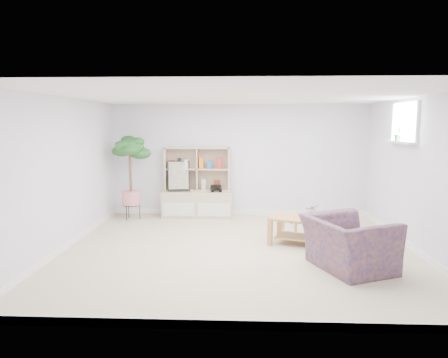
{
  "coord_description": "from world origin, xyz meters",
  "views": [
    {
      "loc": [
        0.03,
        -6.13,
        1.99
      ],
      "look_at": [
        -0.25,
        0.56,
        1.05
      ],
      "focal_mm": 32.0,
      "sensor_mm": 36.0,
      "label": 1
    }
  ],
  "objects_px": {
    "floor_tree": "(131,178)",
    "armchair": "(348,240)",
    "coffee_table": "(306,231)",
    "storage_unit": "(197,182)"
  },
  "relations": [
    {
      "from": "floor_tree",
      "to": "armchair",
      "type": "relative_size",
      "value": 1.58
    },
    {
      "from": "armchair",
      "to": "floor_tree",
      "type": "bearing_deg",
      "value": 31.44
    },
    {
      "from": "coffee_table",
      "to": "floor_tree",
      "type": "distance_m",
      "value": 3.78
    },
    {
      "from": "storage_unit",
      "to": "floor_tree",
      "type": "distance_m",
      "value": 1.38
    },
    {
      "from": "floor_tree",
      "to": "coffee_table",
      "type": "bearing_deg",
      "value": -26.08
    },
    {
      "from": "coffee_table",
      "to": "storage_unit",
      "type": "bearing_deg",
      "value": 157.78
    },
    {
      "from": "storage_unit",
      "to": "floor_tree",
      "type": "height_order",
      "value": "floor_tree"
    },
    {
      "from": "floor_tree",
      "to": "armchair",
      "type": "xyz_separation_m",
      "value": [
        3.75,
        -2.71,
        -0.46
      ]
    },
    {
      "from": "coffee_table",
      "to": "floor_tree",
      "type": "xyz_separation_m",
      "value": [
        -3.35,
        1.64,
        0.64
      ]
    },
    {
      "from": "storage_unit",
      "to": "floor_tree",
      "type": "relative_size",
      "value": 0.85
    }
  ]
}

